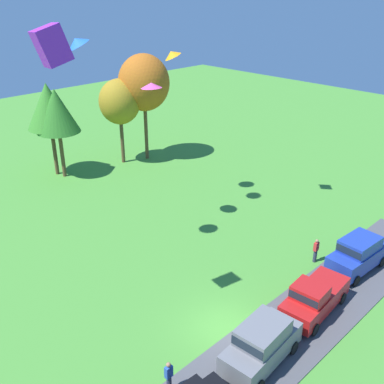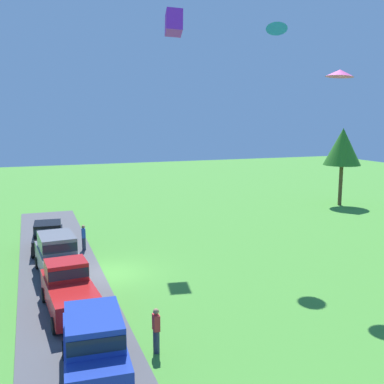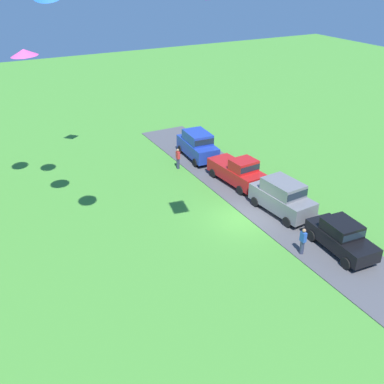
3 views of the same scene
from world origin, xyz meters
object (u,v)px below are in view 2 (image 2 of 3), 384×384
Objects in this scene: car_suv_mid_row at (57,253)px; kite_box_high_right at (174,23)px; kite_delta_low_drifter at (277,26)px; car_suv_near_entrance at (94,345)px; person_watching_sky at (84,238)px; person_on_lawn at (156,330)px; kite_delta_mid_center at (340,73)px; car_sedan_far_end at (48,235)px; car_pickup_by_flagpole at (69,289)px; tree_left_of_center at (343,147)px.

kite_box_high_right is (-4.63, 8.19, 13.32)m from car_suv_mid_row.
kite_delta_low_drifter reaches higher than car_suv_mid_row.
person_watching_sky is (-14.99, 1.40, -0.42)m from car_suv_near_entrance.
kite_delta_mid_center is at bearing 112.18° from person_on_lawn.
kite_delta_mid_center reaches higher than person_watching_sky.
person_on_lawn is 20.49m from kite_box_high_right.
car_suv_near_entrance is at bearing -67.39° from kite_delta_mid_center.
car_suv_near_entrance is 3.34× the size of kite_delta_mid_center.
car_sedan_far_end is 10.05m from car_pickup_by_flagpole.
tree_left_of_center is (-11.40, 27.43, 4.41)m from car_suv_mid_row.
car_pickup_by_flagpole is 3.63× the size of kite_delta_mid_center.
person_on_lawn is at bearing 12.02° from car_sedan_far_end.
person_watching_sky is 17.84m from kite_delta_low_drifter.
car_suv_near_entrance is at bearing 2.62° from car_suv_mid_row.
kite_delta_low_drifter is 6.70m from kite_box_high_right.
kite_box_high_right reaches higher than car_pickup_by_flagpole.
car_suv_near_entrance reaches higher than car_sedan_far_end.
car_sedan_far_end is 2.29m from person_watching_sky.
kite_delta_mid_center is (9.43, 11.93, 9.87)m from person_watching_sky.
car_suv_mid_row is 2.77× the size of person_watching_sky.
kite_delta_low_drifter is at bearing 133.62° from person_on_lawn.
car_suv_mid_row is 16.31m from kite_box_high_right.
person_on_lawn is (-1.08, 2.37, -0.42)m from car_suv_near_entrance.
person_watching_sky is at bearing 156.33° from car_suv_mid_row.
kite_delta_low_drifter is 0.88× the size of kite_box_high_right.
tree_left_of_center is 22.25m from kite_box_high_right.
car_suv_mid_row is at bearing -88.34° from kite_delta_low_drifter.
kite_delta_mid_center is at bearing 112.61° from car_suv_near_entrance.
car_pickup_by_flagpole is at bearing -39.87° from kite_box_high_right.
car_suv_mid_row reaches higher than car_pickup_by_flagpole.
tree_left_of_center is at bearing 129.34° from car_suv_near_entrance.
kite_delta_low_drifter is at bearing 50.47° from kite_box_high_right.
tree_left_of_center reaches higher than car_sedan_far_end.
kite_delta_mid_center is (5.51, 0.49, -3.24)m from kite_delta_low_drifter.
car_suv_near_entrance is at bearing -26.71° from kite_box_high_right.
kite_delta_mid_center is (10.21, 14.09, 9.70)m from car_sedan_far_end.
car_suv_mid_row is at bearing -110.35° from kite_delta_mid_center.
tree_left_of_center is at bearing 130.52° from person_on_lawn.
tree_left_of_center is at bearing 109.40° from kite_box_high_right.
kite_delta_low_drifter is at bearing -51.98° from tree_left_of_center.
kite_delta_low_drifter reaches higher than car_sedan_far_end.
car_pickup_by_flagpole is (10.03, 0.45, 0.07)m from car_sedan_far_end.
car_suv_mid_row is 4.72m from person_watching_sky.
person_on_lawn and person_watching_sky have the same top height.
person_on_lawn is 1.15× the size of kite_box_high_right.
car_sedan_far_end is at bearing -177.04° from car_suv_mid_row.
kite_delta_mid_center is (16.53, -13.61, 5.03)m from tree_left_of_center.
car_suv_mid_row is 2.77× the size of person_on_lawn.
car_sedan_far_end reaches higher than person_watching_sky.
kite_delta_low_drifter reaches higher than person_watching_sky.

